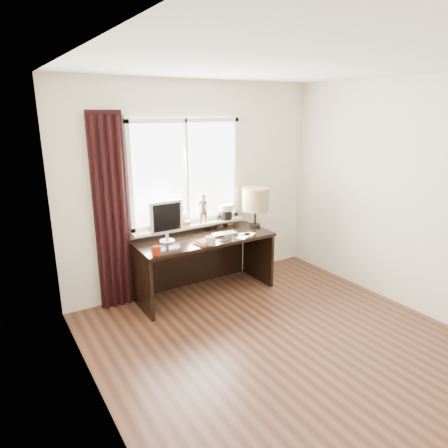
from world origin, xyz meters
TOP-DOWN VIEW (x-y plane):
  - floor at (0.00, 0.00)m, footprint 3.50×4.00m
  - ceiling at (0.00, 0.00)m, footprint 3.50×4.00m
  - wall_back at (0.00, 2.00)m, footprint 3.50×0.00m
  - wall_left at (-1.75, 0.00)m, footprint 0.00×4.00m
  - wall_right at (1.75, 0.00)m, footprint 0.00×4.00m
  - laptop at (0.16, 1.57)m, footprint 0.33×0.23m
  - mug at (-0.18, 1.33)m, footprint 0.15×0.15m
  - red_cup at (-0.84, 1.35)m, footprint 0.08×0.08m
  - window at (-0.13, 1.95)m, footprint 1.52×0.22m
  - curtain at (-1.13, 1.91)m, footprint 0.38×0.09m
  - desk at (-0.10, 1.73)m, footprint 1.70×0.70m
  - monitor at (-0.55, 1.71)m, footprint 0.40×0.18m
  - notebook_stack at (-0.20, 1.43)m, footprint 0.26×0.22m
  - brush_holder at (0.30, 1.90)m, footprint 0.09×0.09m
  - icon_frame at (0.47, 1.92)m, footprint 0.10×0.02m
  - table_lamp at (0.70, 1.67)m, footprint 0.35×0.35m
  - loose_papers at (0.37, 1.41)m, footprint 0.33×0.25m
  - desk_cables at (0.07, 1.58)m, footprint 0.25×0.60m

SIDE VIEW (x-z plane):
  - floor at x=0.00m, z-range 0.00..0.00m
  - desk at x=-0.10m, z-range 0.13..0.88m
  - loose_papers at x=0.37m, z-range 0.75..0.75m
  - desk_cables at x=0.07m, z-range 0.75..0.76m
  - laptop at x=0.16m, z-range 0.75..0.78m
  - notebook_stack at x=-0.20m, z-range 0.75..0.78m
  - red_cup at x=-0.84m, z-range 0.75..0.85m
  - mug at x=-0.18m, z-range 0.75..0.86m
  - brush_holder at x=0.30m, z-range 0.69..0.94m
  - icon_frame at x=0.47m, z-range 0.75..0.88m
  - monitor at x=-0.55m, z-range 0.78..1.27m
  - table_lamp at x=0.70m, z-range 0.85..1.37m
  - curtain at x=-1.13m, z-range -0.01..2.24m
  - wall_back at x=0.00m, z-range 0.00..2.60m
  - wall_left at x=-1.75m, z-range 0.00..2.60m
  - wall_right at x=1.75m, z-range 0.00..2.60m
  - window at x=-0.13m, z-range 0.61..2.01m
  - ceiling at x=0.00m, z-range 2.60..2.60m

